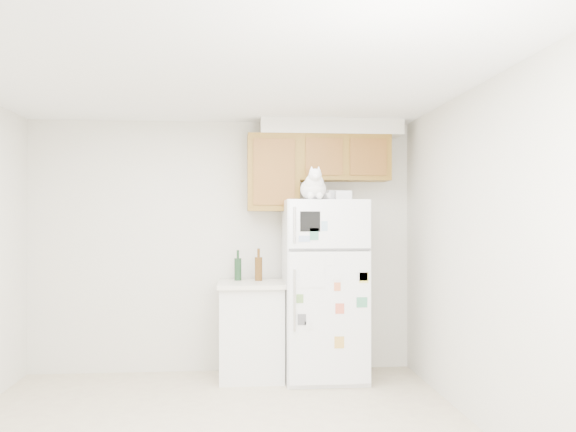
{
  "coord_description": "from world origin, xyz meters",
  "views": [
    {
      "loc": [
        0.13,
        -4.15,
        1.52
      ],
      "look_at": [
        0.62,
        1.55,
        1.55
      ],
      "focal_mm": 38.0,
      "sensor_mm": 36.0,
      "label": 1
    }
  ],
  "objects": [
    {
      "name": "storage_box_back",
      "position": [
        1.11,
        1.74,
        1.75
      ],
      "size": [
        0.2,
        0.16,
        0.1
      ],
      "primitive_type": "cube",
      "rotation": [
        0.0,
        0.0,
        0.19
      ],
      "color": "white",
      "rests_on": "refrigerator"
    },
    {
      "name": "storage_box_front",
      "position": [
        1.16,
        1.58,
        1.74
      ],
      "size": [
        0.16,
        0.12,
        0.09
      ],
      "primitive_type": "cube",
      "rotation": [
        0.0,
        0.0,
        -0.05
      ],
      "color": "white",
      "rests_on": "refrigerator"
    },
    {
      "name": "refrigerator",
      "position": [
        0.97,
        1.61,
        0.85
      ],
      "size": [
        0.76,
        0.78,
        1.7
      ],
      "color": "white",
      "rests_on": "ground_plane"
    },
    {
      "name": "cat",
      "position": [
        0.84,
        1.36,
        1.81
      ],
      "size": [
        0.29,
        0.43,
        0.3
      ],
      "color": "white",
      "rests_on": "refrigerator"
    },
    {
      "name": "bottle_amber",
      "position": [
        0.36,
        1.78,
        1.08
      ],
      "size": [
        0.07,
        0.07,
        0.31
      ],
      "primitive_type": null,
      "color": "#593814",
      "rests_on": "base_counter"
    },
    {
      "name": "room_shell",
      "position": [
        0.12,
        0.24,
        1.67
      ],
      "size": [
        3.84,
        4.04,
        2.52
      ],
      "color": "silver",
      "rests_on": "ground_plane"
    },
    {
      "name": "base_counter",
      "position": [
        0.28,
        1.68,
        0.46
      ],
      "size": [
        0.64,
        0.64,
        0.92
      ],
      "color": "white",
      "rests_on": "ground_plane"
    },
    {
      "name": "bottle_green",
      "position": [
        0.16,
        1.83,
        1.07
      ],
      "size": [
        0.07,
        0.07,
        0.3
      ],
      "primitive_type": null,
      "color": "#19381E",
      "rests_on": "base_counter"
    }
  ]
}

